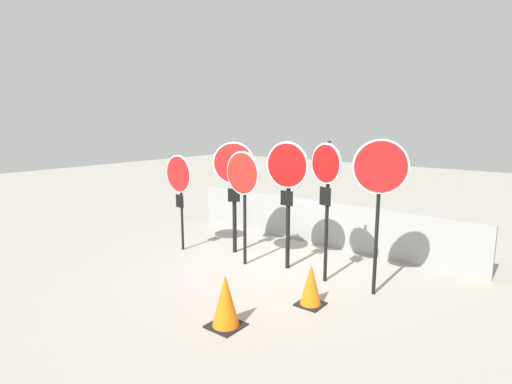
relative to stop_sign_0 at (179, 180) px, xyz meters
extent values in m
plane|color=gray|center=(2.17, 0.31, -1.57)|extent=(40.00, 40.00, 0.00)
cube|color=gray|center=(2.17, 2.30, -1.06)|extent=(7.10, 0.12, 1.03)
cylinder|color=black|center=(0.00, 0.05, -0.59)|extent=(0.05, 0.05, 1.97)
cylinder|color=white|center=(0.00, 0.00, 0.14)|extent=(0.81, 0.07, 0.81)
cylinder|color=red|center=(0.00, -0.02, 0.14)|extent=(0.75, 0.07, 0.75)
cube|color=black|center=(0.00, 0.00, -0.46)|extent=(0.24, 0.04, 0.28)
cylinder|color=black|center=(1.03, 0.64, -0.44)|extent=(0.09, 0.09, 2.27)
cylinder|color=white|center=(1.06, 0.58, 0.39)|extent=(0.75, 0.51, 0.88)
cylinder|color=red|center=(1.07, 0.57, 0.39)|extent=(0.70, 0.47, 0.82)
cube|color=black|center=(1.06, 0.58, -0.29)|extent=(0.23, 0.16, 0.28)
cylinder|color=black|center=(1.68, 0.20, -0.46)|extent=(0.06, 0.06, 2.23)
cylinder|color=white|center=(1.67, 0.15, 0.27)|extent=(0.84, 0.08, 0.84)
cylinder|color=red|center=(1.67, 0.13, 0.27)|extent=(0.78, 0.08, 0.78)
cylinder|color=black|center=(2.47, 0.55, -0.45)|extent=(0.08, 0.08, 2.25)
cylinder|color=white|center=(2.47, 0.49, 0.45)|extent=(0.86, 0.10, 0.87)
cylinder|color=#AD0F0F|center=(2.48, 0.47, 0.45)|extent=(0.80, 0.09, 0.81)
cube|color=black|center=(2.47, 0.49, -0.18)|extent=(0.25, 0.04, 0.28)
cylinder|color=black|center=(3.36, 0.43, -0.33)|extent=(0.06, 0.06, 2.50)
cylinder|color=white|center=(3.34, 0.38, 0.55)|extent=(0.67, 0.24, 0.70)
cylinder|color=#AD0F0F|center=(3.34, 0.36, 0.55)|extent=(0.62, 0.22, 0.64)
cube|color=black|center=(3.34, 0.38, -0.03)|extent=(0.25, 0.10, 0.32)
cylinder|color=black|center=(4.26, 0.44, -0.39)|extent=(0.06, 0.06, 2.36)
cylinder|color=white|center=(4.28, 0.39, 0.55)|extent=(0.79, 0.38, 0.86)
cylinder|color=red|center=(4.29, 0.38, 0.55)|extent=(0.74, 0.36, 0.80)
cube|color=black|center=(3.06, -1.87, -1.56)|extent=(0.46, 0.46, 0.02)
cone|color=orange|center=(3.06, -1.87, -1.18)|extent=(0.38, 0.38, 0.74)
cube|color=black|center=(3.64, -0.56, -1.56)|extent=(0.40, 0.40, 0.02)
cone|color=orange|center=(3.64, -0.56, -1.24)|extent=(0.33, 0.33, 0.64)
camera|label=1|loc=(6.58, -5.66, 1.25)|focal=28.00mm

